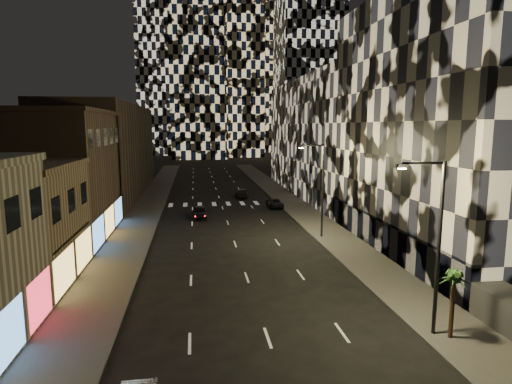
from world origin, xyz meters
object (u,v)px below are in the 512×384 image
object	(u,v)px
streetlight_far	(320,184)
car_dark_midlane	(200,212)
palm_tree	(454,282)
streetlight_near	(435,236)
car_dark_rightlane	(275,203)
car_dark_oncoming	(242,193)

from	to	relation	value
streetlight_far	car_dark_midlane	size ratio (longest dim) A/B	2.11
streetlight_far	palm_tree	world-z (taller)	streetlight_far
streetlight_near	car_dark_midlane	xyz separation A→B (m)	(-11.45, 30.95, -4.63)
streetlight_far	palm_tree	size ratio (longest dim) A/B	2.53
palm_tree	car_dark_rightlane	bearing A→B (deg)	93.45
streetlight_near	palm_tree	world-z (taller)	streetlight_near
car_dark_oncoming	car_dark_rightlane	distance (m)	9.78
car_dark_midlane	palm_tree	bearing A→B (deg)	-69.17
streetlight_near	car_dark_midlane	size ratio (longest dim) A/B	2.11
car_dark_midlane	streetlight_far	bearing A→B (deg)	-44.23
car_dark_rightlane	car_dark_midlane	bearing A→B (deg)	-151.90
streetlight_far	palm_tree	xyz separation A→B (m)	(0.86, -20.54, -2.27)
streetlight_near	streetlight_far	distance (m)	20.00
streetlight_near	car_dark_oncoming	xyz separation A→B (m)	(-4.85, 45.29, -4.69)
car_dark_rightlane	palm_tree	bearing A→B (deg)	-85.76
car_dark_midlane	car_dark_rightlane	bearing A→B (deg)	26.80
streetlight_near	car_dark_rightlane	world-z (taller)	streetlight_near
car_dark_midlane	car_dark_oncoming	world-z (taller)	car_dark_midlane
streetlight_near	car_dark_midlane	world-z (taller)	streetlight_near
streetlight_near	car_dark_oncoming	world-z (taller)	streetlight_near
streetlight_near	car_dark_oncoming	size ratio (longest dim) A/B	1.98
car_dark_oncoming	car_dark_midlane	bearing A→B (deg)	69.78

